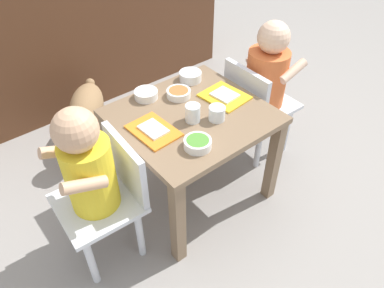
{
  "coord_description": "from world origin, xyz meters",
  "views": [
    {
      "loc": [
        -0.74,
        -0.91,
        1.31
      ],
      "look_at": [
        0.0,
        0.0,
        0.29
      ],
      "focal_mm": 34.64,
      "sensor_mm": 36.0,
      "label": 1
    }
  ],
  "objects_px": {
    "seated_child_left": "(92,172)",
    "dog": "(85,111)",
    "veggie_bowl_far": "(179,93)",
    "dining_table": "(192,130)",
    "food_tray_left": "(153,130)",
    "food_tray_right": "(225,96)",
    "cereal_bowl_right_side": "(146,94)",
    "water_cup_left": "(217,114)",
    "cereal_bowl_left_side": "(190,76)",
    "seated_child_right": "(265,77)",
    "water_cup_right": "(193,114)",
    "veggie_bowl_near": "(198,143)"
  },
  "relations": [
    {
      "from": "water_cup_left",
      "to": "cereal_bowl_left_side",
      "type": "height_order",
      "value": "water_cup_left"
    },
    {
      "from": "water_cup_right",
      "to": "veggie_bowl_far",
      "type": "distance_m",
      "value": 0.17
    },
    {
      "from": "food_tray_left",
      "to": "veggie_bowl_far",
      "type": "height_order",
      "value": "veggie_bowl_far"
    },
    {
      "from": "food_tray_left",
      "to": "food_tray_right",
      "type": "xyz_separation_m",
      "value": [
        0.36,
        0.0,
        0.0
      ]
    },
    {
      "from": "dog",
      "to": "dining_table",
      "type": "bearing_deg",
      "value": -72.29
    },
    {
      "from": "food_tray_left",
      "to": "veggie_bowl_near",
      "type": "bearing_deg",
      "value": -67.14
    },
    {
      "from": "seated_child_right",
      "to": "food_tray_left",
      "type": "xyz_separation_m",
      "value": [
        -0.63,
        -0.02,
        0.02
      ]
    },
    {
      "from": "seated_child_left",
      "to": "cereal_bowl_right_side",
      "type": "height_order",
      "value": "seated_child_left"
    },
    {
      "from": "seated_child_right",
      "to": "cereal_bowl_right_side",
      "type": "xyz_separation_m",
      "value": [
        -0.53,
        0.18,
        0.04
      ]
    },
    {
      "from": "food_tray_right",
      "to": "cereal_bowl_right_side",
      "type": "distance_m",
      "value": 0.33
    },
    {
      "from": "food_tray_left",
      "to": "seated_child_right",
      "type": "bearing_deg",
      "value": 1.85
    },
    {
      "from": "food_tray_right",
      "to": "dining_table",
      "type": "bearing_deg",
      "value": -178.33
    },
    {
      "from": "dog",
      "to": "water_cup_right",
      "type": "distance_m",
      "value": 0.73
    },
    {
      "from": "seated_child_right",
      "to": "food_tray_left",
      "type": "height_order",
      "value": "seated_child_right"
    },
    {
      "from": "food_tray_right",
      "to": "veggie_bowl_far",
      "type": "xyz_separation_m",
      "value": [
        -0.14,
        0.13,
        0.01
      ]
    },
    {
      "from": "cereal_bowl_left_side",
      "to": "veggie_bowl_near",
      "type": "bearing_deg",
      "value": -125.61
    },
    {
      "from": "dog",
      "to": "food_tray_right",
      "type": "bearing_deg",
      "value": -58.4
    },
    {
      "from": "seated_child_right",
      "to": "food_tray_left",
      "type": "distance_m",
      "value": 0.63
    },
    {
      "from": "dog",
      "to": "water_cup_right",
      "type": "height_order",
      "value": "water_cup_right"
    },
    {
      "from": "dining_table",
      "to": "food_tray_right",
      "type": "distance_m",
      "value": 0.2
    },
    {
      "from": "cereal_bowl_right_side",
      "to": "food_tray_right",
      "type": "bearing_deg",
      "value": -38.21
    },
    {
      "from": "cereal_bowl_right_side",
      "to": "veggie_bowl_far",
      "type": "bearing_deg",
      "value": -34.47
    },
    {
      "from": "seated_child_left",
      "to": "cereal_bowl_left_side",
      "type": "distance_m",
      "value": 0.65
    },
    {
      "from": "veggie_bowl_near",
      "to": "cereal_bowl_left_side",
      "type": "height_order",
      "value": "cereal_bowl_left_side"
    },
    {
      "from": "seated_child_right",
      "to": "veggie_bowl_near",
      "type": "xyz_separation_m",
      "value": [
        -0.56,
        -0.19,
        0.04
      ]
    },
    {
      "from": "dog",
      "to": "veggie_bowl_near",
      "type": "height_order",
      "value": "veggie_bowl_near"
    },
    {
      "from": "dog",
      "to": "water_cup_right",
      "type": "bearing_deg",
      "value": -75.13
    },
    {
      "from": "dog",
      "to": "veggie_bowl_near",
      "type": "xyz_separation_m",
      "value": [
        0.09,
        -0.78,
        0.26
      ]
    },
    {
      "from": "dining_table",
      "to": "food_tray_left",
      "type": "xyz_separation_m",
      "value": [
        -0.18,
        0.01,
        0.08
      ]
    },
    {
      "from": "dining_table",
      "to": "cereal_bowl_left_side",
      "type": "distance_m",
      "value": 0.27
    },
    {
      "from": "seated_child_right",
      "to": "water_cup_right",
      "type": "relative_size",
      "value": 9.94
    },
    {
      "from": "seated_child_right",
      "to": "cereal_bowl_left_side",
      "type": "height_order",
      "value": "seated_child_right"
    },
    {
      "from": "water_cup_left",
      "to": "veggie_bowl_far",
      "type": "relative_size",
      "value": 0.64
    },
    {
      "from": "food_tray_right",
      "to": "water_cup_right",
      "type": "distance_m",
      "value": 0.21
    },
    {
      "from": "seated_child_left",
      "to": "veggie_bowl_far",
      "type": "bearing_deg",
      "value": 18.26
    },
    {
      "from": "food_tray_right",
      "to": "food_tray_left",
      "type": "bearing_deg",
      "value": 180.0
    },
    {
      "from": "veggie_bowl_near",
      "to": "cereal_bowl_left_side",
      "type": "distance_m",
      "value": 0.45
    },
    {
      "from": "seated_child_left",
      "to": "dog",
      "type": "xyz_separation_m",
      "value": [
        0.25,
        0.65,
        -0.23
      ]
    },
    {
      "from": "seated_child_left",
      "to": "cereal_bowl_left_side",
      "type": "bearing_deg",
      "value": 20.81
    },
    {
      "from": "dining_table",
      "to": "seated_child_right",
      "type": "bearing_deg",
      "value": 3.25
    },
    {
      "from": "veggie_bowl_far",
      "to": "veggie_bowl_near",
      "type": "distance_m",
      "value": 0.33
    },
    {
      "from": "cereal_bowl_left_side",
      "to": "veggie_bowl_far",
      "type": "bearing_deg",
      "value": -149.68
    },
    {
      "from": "seated_child_left",
      "to": "water_cup_left",
      "type": "xyz_separation_m",
      "value": [
        0.5,
        -0.06,
        0.04
      ]
    },
    {
      "from": "water_cup_right",
      "to": "veggie_bowl_near",
      "type": "height_order",
      "value": "water_cup_right"
    },
    {
      "from": "dog",
      "to": "seated_child_left",
      "type": "bearing_deg",
      "value": -111.46
    },
    {
      "from": "seated_child_right",
      "to": "veggie_bowl_far",
      "type": "relative_size",
      "value": 6.91
    },
    {
      "from": "food_tray_right",
      "to": "water_cup_left",
      "type": "xyz_separation_m",
      "value": [
        -0.13,
        -0.09,
        0.02
      ]
    },
    {
      "from": "food_tray_left",
      "to": "cereal_bowl_right_side",
      "type": "relative_size",
      "value": 2.03
    },
    {
      "from": "seated_child_right",
      "to": "veggie_bowl_near",
      "type": "distance_m",
      "value": 0.59
    },
    {
      "from": "cereal_bowl_right_side",
      "to": "seated_child_right",
      "type": "bearing_deg",
      "value": -18.9
    }
  ]
}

